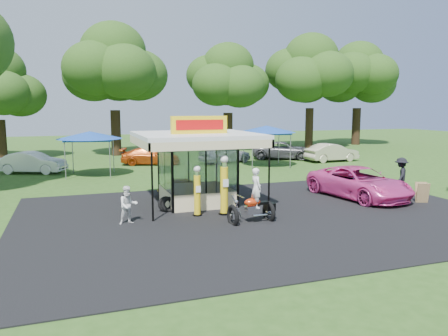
% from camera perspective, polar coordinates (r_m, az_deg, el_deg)
% --- Properties ---
extents(ground, '(120.00, 120.00, 0.00)m').
position_cam_1_polar(ground, '(17.02, 7.69, -7.71)').
color(ground, '#284C17').
rests_on(ground, ground).
extents(asphalt_apron, '(20.00, 14.00, 0.04)m').
position_cam_1_polar(asphalt_apron, '(18.75, 4.90, -6.12)').
color(asphalt_apron, black).
rests_on(asphalt_apron, ground).
extents(gas_station_kiosk, '(5.40, 5.40, 4.18)m').
position_cam_1_polar(gas_station_kiosk, '(20.51, -3.60, 0.13)').
color(gas_station_kiosk, white).
rests_on(gas_station_kiosk, ground).
extents(gas_pump_left, '(0.40, 0.40, 2.17)m').
position_cam_1_polar(gas_pump_left, '(18.34, -3.52, -3.16)').
color(gas_pump_left, black).
rests_on(gas_pump_left, ground).
extents(gas_pump_right, '(0.48, 0.48, 2.58)m').
position_cam_1_polar(gas_pump_right, '(18.48, 0.02, -2.45)').
color(gas_pump_right, black).
rests_on(gas_pump_right, ground).
extents(motorcycle, '(1.96, 1.04, 2.28)m').
position_cam_1_polar(motorcycle, '(17.40, 4.00, -4.29)').
color(motorcycle, black).
rests_on(motorcycle, ground).
extents(spare_tires, '(0.85, 0.54, 0.72)m').
position_cam_1_polar(spare_tires, '(19.31, -7.39, -4.74)').
color(spare_tires, black).
rests_on(spare_tires, ground).
extents(a_frame_sign, '(0.61, 0.70, 1.00)m').
position_cam_1_polar(a_frame_sign, '(22.94, 24.45, -2.97)').
color(a_frame_sign, '#593819').
rests_on(a_frame_sign, ground).
extents(kiosk_car, '(2.82, 1.13, 0.96)m').
position_cam_1_polar(kiosk_car, '(22.82, -5.09, -2.40)').
color(kiosk_car, yellow).
rests_on(kiosk_car, ground).
extents(pink_sedan, '(3.40, 6.00, 1.58)m').
position_cam_1_polar(pink_sedan, '(23.03, 17.21, -1.85)').
color(pink_sedan, '#E83F9B').
rests_on(pink_sedan, ground).
extents(spectator_west, '(0.81, 0.67, 1.53)m').
position_cam_1_polar(spectator_west, '(17.56, -12.41, -4.76)').
color(spectator_west, white).
rests_on(spectator_west, ground).
extents(spectator_east_a, '(1.38, 1.37, 1.91)m').
position_cam_1_polar(spectator_east_a, '(25.25, 22.11, -0.86)').
color(spectator_east_a, black).
rests_on(spectator_east_a, ground).
extents(bg_car_a, '(4.79, 3.19, 1.49)m').
position_cam_1_polar(bg_car_a, '(33.10, -23.77, 0.66)').
color(bg_car_a, white).
rests_on(bg_car_a, ground).
extents(bg_car_b, '(5.00, 3.15, 1.35)m').
position_cam_1_polar(bg_car_b, '(35.30, -9.58, 1.53)').
color(bg_car_b, '#B7430E').
rests_on(bg_car_b, ground).
extents(bg_car_c, '(4.85, 3.18, 1.54)m').
position_cam_1_polar(bg_car_c, '(35.85, 0.13, 1.89)').
color(bg_car_c, '#A4A5A8').
rests_on(bg_car_c, ground).
extents(bg_car_d, '(6.01, 4.77, 1.52)m').
position_cam_1_polar(bg_car_d, '(38.98, 7.78, 2.29)').
color(bg_car_d, '#515153').
rests_on(bg_car_d, ground).
extents(bg_car_e, '(4.71, 1.91, 1.52)m').
position_cam_1_polar(bg_car_e, '(37.94, 13.90, 1.98)').
color(bg_car_e, '#BBB58F').
rests_on(bg_car_e, ground).
extents(tent_west, '(4.26, 4.26, 2.98)m').
position_cam_1_polar(tent_west, '(30.37, -17.14, 4.07)').
color(tent_west, gray).
rests_on(tent_west, ground).
extents(tent_east, '(4.51, 4.51, 3.15)m').
position_cam_1_polar(tent_east, '(33.96, 5.57, 5.04)').
color(tent_east, gray).
rests_on(tent_east, ground).
extents(oak_far_c, '(10.26, 10.26, 12.09)m').
position_cam_1_polar(oak_far_c, '(42.73, -14.19, 11.91)').
color(oak_far_c, black).
rests_on(oak_far_c, ground).
extents(oak_far_d, '(9.23, 9.23, 10.99)m').
position_cam_1_polar(oak_far_d, '(46.74, 0.53, 10.97)').
color(oak_far_d, black).
rests_on(oak_far_d, ground).
extents(oak_far_e, '(10.37, 10.37, 12.35)m').
position_cam_1_polar(oak_far_e, '(50.33, 11.24, 11.61)').
color(oak_far_e, black).
rests_on(oak_far_e, ground).
extents(oak_far_f, '(10.01, 10.01, 12.06)m').
position_cam_1_polar(oak_far_f, '(55.86, 17.10, 10.90)').
color(oak_far_f, black).
rests_on(oak_far_f, ground).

